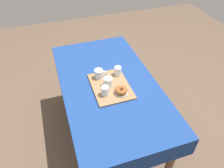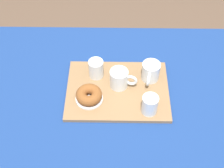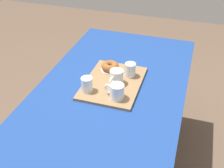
# 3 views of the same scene
# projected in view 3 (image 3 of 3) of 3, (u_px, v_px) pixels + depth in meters

# --- Properties ---
(dining_table) EXTENTS (1.51, 0.82, 0.72)m
(dining_table) POSITION_uv_depth(u_px,v_px,m) (110.00, 101.00, 1.63)
(dining_table) COLOR navy
(dining_table) RESTS_ON ground
(serving_tray) EXTENTS (0.42, 0.31, 0.02)m
(serving_tray) POSITION_uv_depth(u_px,v_px,m) (113.00, 83.00, 1.62)
(serving_tray) COLOR olive
(serving_tray) RESTS_ON dining_table
(tea_mug_left) EXTENTS (0.11, 0.08, 0.08)m
(tea_mug_left) POSITION_uv_depth(u_px,v_px,m) (116.00, 77.00, 1.58)
(tea_mug_left) COLOR white
(tea_mug_left) RESTS_ON serving_tray
(tea_mug_right) EXTENTS (0.08, 0.11, 0.08)m
(tea_mug_right) POSITION_uv_depth(u_px,v_px,m) (117.00, 92.00, 1.47)
(tea_mug_right) COLOR white
(tea_mug_right) RESTS_ON serving_tray
(water_glass_near) EXTENTS (0.06, 0.06, 0.08)m
(water_glass_near) POSITION_uv_depth(u_px,v_px,m) (87.00, 85.00, 1.52)
(water_glass_near) COLOR white
(water_glass_near) RESTS_ON serving_tray
(water_glass_far) EXTENTS (0.06, 0.06, 0.08)m
(water_glass_far) POSITION_uv_depth(u_px,v_px,m) (130.00, 70.00, 1.65)
(water_glass_far) COLOR white
(water_glass_far) RESTS_ON serving_tray
(donut_plate_left) EXTENTS (0.11, 0.11, 0.01)m
(donut_plate_left) POSITION_uv_depth(u_px,v_px,m) (110.00, 70.00, 1.72)
(donut_plate_left) COLOR silver
(donut_plate_left) RESTS_ON serving_tray
(sugar_donut_left) EXTENTS (0.11, 0.11, 0.04)m
(sugar_donut_left) POSITION_uv_depth(u_px,v_px,m) (110.00, 66.00, 1.70)
(sugar_donut_left) COLOR brown
(sugar_donut_left) RESTS_ON donut_plate_left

